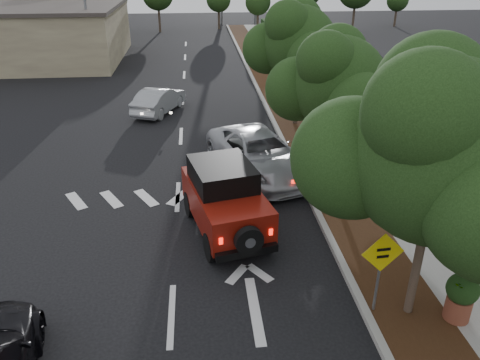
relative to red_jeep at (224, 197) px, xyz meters
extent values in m
plane|color=black|center=(-1.50, -3.79, -1.09)|extent=(120.00, 120.00, 0.00)
cube|color=#9E9B93|center=(3.10, 8.21, -1.01)|extent=(0.20, 70.00, 0.15)
cube|color=black|center=(4.10, 8.21, -1.03)|extent=(1.80, 70.00, 0.12)
cube|color=gray|center=(6.00, 8.21, -1.03)|extent=(2.00, 70.00, 0.12)
cube|color=black|center=(7.40, 8.21, -0.69)|extent=(0.80, 70.00, 0.80)
cylinder|color=black|center=(-1.03, 0.89, -0.68)|extent=(0.46, 0.86, 0.82)
cylinder|color=black|center=(0.53, 1.24, -0.68)|extent=(0.46, 0.86, 0.82)
cylinder|color=black|center=(-0.45, -1.63, -0.68)|extent=(0.46, 0.86, 0.82)
cylinder|color=black|center=(1.11, -1.27, -0.68)|extent=(0.46, 0.86, 0.82)
cube|color=maroon|center=(0.04, -0.19, -0.11)|extent=(2.65, 4.12, 1.03)
cube|color=black|center=(-0.02, 0.11, 0.73)|extent=(2.13, 2.42, 0.66)
cube|color=maroon|center=(-0.28, 1.21, -0.20)|extent=(1.82, 1.40, 0.84)
cube|color=black|center=(0.49, -2.12, -0.58)|extent=(1.75, 0.57, 0.23)
cylinder|color=black|center=(0.52, -2.26, -0.11)|extent=(0.81, 0.40, 0.78)
cube|color=#FF190C|center=(-0.21, -2.22, -0.11)|extent=(0.11, 0.06, 0.18)
cube|color=#FF190C|center=(1.16, -1.91, -0.11)|extent=(0.11, 0.06, 0.18)
imported|color=#ACAEB4|center=(1.62, 3.88, -0.30)|extent=(4.19, 6.19, 1.58)
imported|color=#999CA0|center=(-2.69, 11.94, -0.43)|extent=(2.82, 4.25, 1.32)
imported|color=#A8ABB0|center=(-9.84, 22.48, -0.30)|extent=(4.96, 3.01, 1.58)
cylinder|color=slate|center=(3.30, -4.17, 0.01)|extent=(0.07, 0.07, 1.98)
cube|color=yellow|center=(3.30, -4.20, 0.67)|extent=(1.01, 0.10, 1.01)
cube|color=black|center=(3.31, -4.21, 0.76)|extent=(0.32, 0.03, 0.07)
cube|color=black|center=(3.31, -4.21, 0.58)|extent=(0.28, 0.03, 0.07)
cylinder|color=brown|center=(5.10, -4.64, -0.67)|extent=(0.62, 0.62, 0.58)
sphere|color=black|center=(5.10, -4.64, -0.12)|extent=(0.73, 0.73, 0.73)
imported|color=black|center=(5.10, -4.64, -0.04)|extent=(0.65, 0.57, 0.69)
camera|label=1|loc=(-0.68, -12.47, 6.72)|focal=35.00mm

